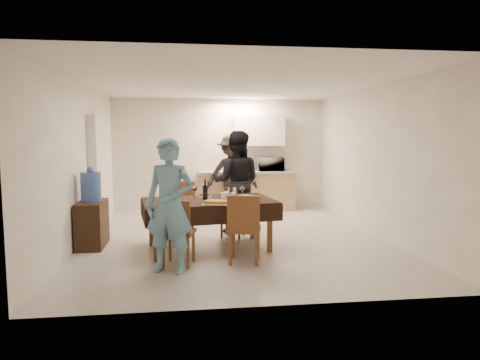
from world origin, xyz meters
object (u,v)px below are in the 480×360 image
object	(u,v)px
water_pitcher	(232,193)
savoury_tart	(217,202)
dining_table	(209,202)
water_jug	(91,187)
person_near	(170,206)
microwave	(271,164)
person_kitchen	(232,174)
console	(92,224)
wine_bottle	(205,189)
person_far	(236,182)

from	to	relation	value
water_pitcher	savoury_tart	xyz separation A→B (m)	(-0.25, -0.33, -0.08)
dining_table	water_pitcher	distance (m)	0.38
water_jug	person_near	world-z (taller)	person_near
person_near	dining_table	bearing A→B (deg)	80.72
microwave	person_near	world-z (taller)	person_near
dining_table	person_kitchen	distance (m)	3.01
person_near	water_pitcher	bearing A→B (deg)	66.38
dining_table	person_near	xyz separation A→B (m)	(-0.55, -1.05, 0.13)
console	water_jug	distance (m)	0.59
dining_table	wine_bottle	xyz separation A→B (m)	(-0.05, 0.05, 0.19)
water_pitcher	person_far	xyz separation A→B (m)	(0.20, 1.10, 0.05)
dining_table	person_far	xyz separation A→B (m)	(0.55, 1.05, 0.18)
microwave	person_far	bearing A→B (deg)	64.86
console	water_pitcher	bearing A→B (deg)	-11.21
person_near	person_kitchen	world-z (taller)	person_kitchen
dining_table	microwave	size ratio (longest dim) A/B	3.66
person_kitchen	person_far	bearing A→B (deg)	-93.65
dining_table	console	size ratio (longest dim) A/B	2.71
console	person_kitchen	bearing A→B (deg)	45.84
microwave	dining_table	bearing A→B (deg)	64.07
dining_table	person_kitchen	size ratio (longest dim) A/B	1.20
savoury_tart	console	bearing A→B (deg)	158.34
dining_table	person_far	world-z (taller)	person_far
savoury_tart	person_near	distance (m)	0.94
person_kitchen	savoury_tart	bearing A→B (deg)	-99.77
person_near	person_kitchen	size ratio (longest dim) A/B	0.98
water_jug	water_pitcher	bearing A→B (deg)	-11.21
water_pitcher	microwave	world-z (taller)	microwave
dining_table	water_jug	bearing A→B (deg)	159.46
person_far	person_near	bearing A→B (deg)	76.04
console	person_kitchen	xyz separation A→B (m)	(2.48, 2.55, 0.52)
water_jug	microwave	size ratio (longest dim) A/B	0.80
wine_bottle	person_kitchen	bearing A→B (deg)	75.97
console	person_kitchen	distance (m)	3.60
dining_table	person_far	bearing A→B (deg)	53.62
water_pitcher	wine_bottle	bearing A→B (deg)	165.96
water_pitcher	person_near	distance (m)	1.35
savoury_tart	person_far	world-z (taller)	person_far
wine_bottle	person_kitchen	world-z (taller)	person_kitchen
wine_bottle	water_pitcher	xyz separation A→B (m)	(0.40, -0.10, -0.06)
wine_bottle	microwave	distance (m)	3.74
dining_table	water_jug	size ratio (longest dim) A/B	4.58
water_jug	person_far	world-z (taller)	person_far
console	person_near	world-z (taller)	person_near
dining_table	person_near	distance (m)	1.19
dining_table	water_pitcher	bearing A→B (deg)	-16.86
water_jug	wine_bottle	xyz separation A→B (m)	(1.76, -0.33, -0.03)
water_jug	person_far	xyz separation A→B (m)	(2.36, 0.67, -0.04)
water_jug	person_far	bearing A→B (deg)	15.90
water_pitcher	person_near	bearing A→B (deg)	-131.99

